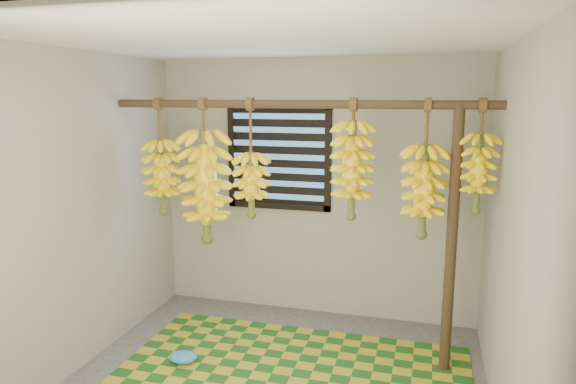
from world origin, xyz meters
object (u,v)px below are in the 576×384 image
(banana_bunch_c, at_px, (251,185))
(banana_bunch_e, at_px, (424,191))
(plastic_bag, at_px, (184,357))
(banana_bunch_d, at_px, (352,170))
(banana_bunch_a, at_px, (162,177))
(banana_bunch_b, at_px, (206,187))
(support_post, at_px, (451,244))
(banana_bunch_f, at_px, (478,173))

(banana_bunch_c, relative_size, banana_bunch_e, 0.94)
(plastic_bag, height_order, banana_bunch_d, banana_bunch_d)
(banana_bunch_a, distance_m, banana_bunch_c, 0.79)
(banana_bunch_a, bearing_deg, banana_bunch_e, 0.00)
(banana_bunch_b, height_order, banana_bunch_e, same)
(plastic_bag, bearing_deg, banana_bunch_e, 14.91)
(support_post, bearing_deg, banana_bunch_d, 180.00)
(banana_bunch_f, bearing_deg, banana_bunch_d, 180.00)
(banana_bunch_a, xyz_separation_m, banana_bunch_f, (2.49, 0.00, 0.13))
(banana_bunch_b, bearing_deg, banana_bunch_a, 180.00)
(support_post, height_order, banana_bunch_b, banana_bunch_b)
(banana_bunch_d, xyz_separation_m, banana_bunch_f, (0.89, -0.00, 0.01))
(banana_bunch_b, bearing_deg, banana_bunch_f, 0.00)
(banana_bunch_c, distance_m, banana_bunch_f, 1.70)
(support_post, height_order, banana_bunch_e, banana_bunch_e)
(banana_bunch_d, height_order, banana_bunch_f, same)
(banana_bunch_c, height_order, banana_bunch_e, same)
(plastic_bag, distance_m, banana_bunch_f, 2.61)
(support_post, bearing_deg, banana_bunch_b, -180.00)
(plastic_bag, bearing_deg, banana_bunch_b, 88.12)
(support_post, height_order, banana_bunch_c, banana_bunch_c)
(banana_bunch_c, bearing_deg, support_post, -0.00)
(banana_bunch_b, relative_size, banana_bunch_f, 1.45)
(banana_bunch_a, distance_m, banana_bunch_d, 1.60)
(support_post, relative_size, banana_bunch_f, 2.46)
(banana_bunch_a, relative_size, banana_bunch_b, 0.82)
(banana_bunch_b, xyz_separation_m, banana_bunch_c, (0.40, 0.00, 0.04))
(support_post, xyz_separation_m, banana_bunch_a, (-2.34, 0.00, 0.40))
(banana_bunch_c, bearing_deg, plastic_bag, -131.64)
(banana_bunch_b, relative_size, banana_bunch_d, 1.30)
(plastic_bag, xyz_separation_m, banana_bunch_c, (0.41, 0.46, 1.31))
(banana_bunch_b, bearing_deg, banana_bunch_d, 0.00)
(plastic_bag, relative_size, banana_bunch_d, 0.24)
(banana_bunch_c, bearing_deg, banana_bunch_d, 0.00)
(banana_bunch_b, distance_m, banana_bunch_d, 1.22)
(banana_bunch_a, xyz_separation_m, banana_bunch_c, (0.79, 0.00, -0.03))
(banana_bunch_e, bearing_deg, banana_bunch_f, 0.00)
(banana_bunch_e, bearing_deg, banana_bunch_b, -180.00)
(banana_bunch_e, bearing_deg, plastic_bag, -165.09)
(plastic_bag, height_order, banana_bunch_b, banana_bunch_b)
(support_post, distance_m, banana_bunch_f, 0.55)
(banana_bunch_c, xyz_separation_m, banana_bunch_d, (0.81, 0.00, 0.15))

